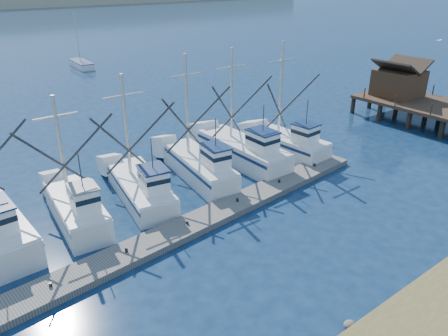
{
  "coord_description": "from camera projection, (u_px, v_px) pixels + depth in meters",
  "views": [
    {
      "loc": [
        -19.05,
        -11.86,
        13.65
      ],
      "look_at": [
        -3.79,
        8.0,
        2.3
      ],
      "focal_mm": 35.0,
      "sensor_mm": 36.0,
      "label": 1
    }
  ],
  "objects": [
    {
      "name": "sailboat_near",
      "position": [
        82.0,
        64.0,
        67.12
      ],
      "size": [
        2.31,
        6.49,
        8.1
      ],
      "rotation": [
        0.0,
        0.0,
        -0.05
      ],
      "color": "silver",
      "rests_on": "ground"
    },
    {
      "name": "floating_dock",
      "position": [
        188.0,
        227.0,
        25.09
      ],
      "size": [
        29.77,
        4.61,
        0.4
      ],
      "primitive_type": "cube",
      "rotation": [
        0.0,
        0.0,
        0.09
      ],
      "color": "slate",
      "rests_on": "ground"
    },
    {
      "name": "ground",
      "position": [
        363.0,
        234.0,
        24.77
      ],
      "size": [
        500.0,
        500.0,
        0.0
      ],
      "primitive_type": "plane",
      "color": "#0D203B",
      "rests_on": "ground"
    },
    {
      "name": "timber_pier",
      "position": [
        430.0,
        98.0,
        41.74
      ],
      "size": [
        7.0,
        20.0,
        8.0
      ],
      "color": "black",
      "rests_on": "ground"
    },
    {
      "name": "flying_gull",
      "position": [
        438.0,
        41.0,
        35.58
      ],
      "size": [
        0.98,
        0.18,
        0.18
      ],
      "color": "white",
      "rests_on": "ground"
    },
    {
      "name": "trawler_fleet",
      "position": [
        129.0,
        188.0,
        27.84
      ],
      "size": [
        28.75,
        9.22,
        8.83
      ],
      "color": "silver",
      "rests_on": "ground"
    }
  ]
}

